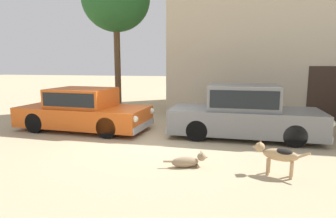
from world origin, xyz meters
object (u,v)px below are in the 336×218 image
at_px(parked_sedan_nearest, 84,109).
at_px(stray_dog_tan, 189,161).
at_px(stray_dog_spotted, 278,154).
at_px(parked_sedan_second, 244,112).

distance_m(parked_sedan_nearest, stray_dog_tan, 4.83).
relative_size(stray_dog_spotted, stray_dog_tan, 1.11).
bearing_deg(parked_sedan_second, stray_dog_spotted, -78.34).
bearing_deg(stray_dog_spotted, parked_sedan_nearest, -10.49).
distance_m(stray_dog_spotted, stray_dog_tan, 1.81).
bearing_deg(stray_dog_tan, parked_sedan_second, 48.32).
distance_m(parked_sedan_nearest, stray_dog_spotted, 6.39).
relative_size(parked_sedan_nearest, stray_dog_tan, 4.73).
bearing_deg(stray_dog_spotted, parked_sedan_second, -63.59).
height_order(parked_sedan_nearest, parked_sedan_second, parked_sedan_second).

